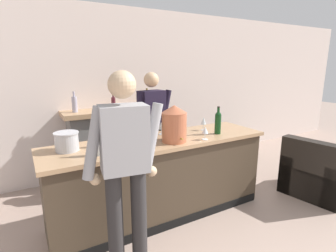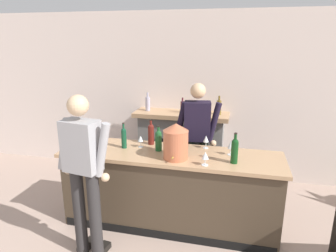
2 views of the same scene
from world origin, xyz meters
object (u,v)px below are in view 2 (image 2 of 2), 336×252
at_px(fireplace_stone, 181,145).
at_px(wine_bottle_rose_blush, 235,150).
at_px(ice_bucket_steel, 96,137).
at_px(wine_bottle_cabernet_heavy, 103,143).
at_px(wine_bottle_chardonnay_pale, 159,139).
at_px(wine_bottle_riesling_slim, 124,137).
at_px(wine_glass_front_left, 205,156).
at_px(wine_glass_front_right, 182,140).
at_px(wine_bottle_burgundy_dark, 151,133).
at_px(wine_glass_mid_counter, 141,139).
at_px(wine_glass_near_bucket, 231,145).
at_px(copper_dispenser, 176,141).
at_px(person_bartender, 197,138).
at_px(wine_glass_back_row, 206,139).
at_px(person_customer, 84,172).

xyz_separation_m(fireplace_stone, wine_bottle_rose_blush, (0.89, -1.51, 0.55)).
bearing_deg(ice_bucket_steel, fireplace_stone, 54.93).
height_order(ice_bucket_steel, wine_bottle_cabernet_heavy, wine_bottle_cabernet_heavy).
height_order(fireplace_stone, wine_bottle_chardonnay_pale, fireplace_stone).
bearing_deg(wine_bottle_riesling_slim, wine_glass_front_left, -16.24).
distance_m(ice_bucket_steel, wine_bottle_chardonnay_pale, 0.87).
height_order(wine_bottle_chardonnay_pale, wine_glass_front_right, wine_bottle_chardonnay_pale).
xyz_separation_m(fireplace_stone, wine_bottle_burgundy_dark, (-0.19, -1.12, 0.54)).
relative_size(ice_bucket_steel, wine_bottle_riesling_slim, 0.75).
relative_size(fireplace_stone, wine_glass_mid_counter, 10.09).
bearing_deg(wine_bottle_burgundy_dark, wine_bottle_chardonnay_pale, -52.38).
height_order(wine_bottle_chardonnay_pale, wine_glass_front_left, wine_bottle_chardonnay_pale).
xyz_separation_m(wine_glass_front_left, wine_glass_near_bucket, (0.26, 0.37, 0.02)).
relative_size(wine_bottle_burgundy_dark, wine_bottle_riesling_slim, 1.02).
xyz_separation_m(copper_dispenser, wine_bottle_riesling_slim, (-0.71, 0.19, -0.07)).
relative_size(wine_bottle_burgundy_dark, wine_glass_near_bucket, 1.89).
bearing_deg(ice_bucket_steel, person_bartender, 24.78).
distance_m(fireplace_stone, person_bartender, 0.87).
bearing_deg(wine_glass_back_row, wine_glass_front_left, -84.43).
distance_m(wine_bottle_cabernet_heavy, wine_glass_front_right, 0.98).
bearing_deg(wine_glass_near_bucket, wine_bottle_cabernet_heavy, -168.76).
height_order(fireplace_stone, wine_bottle_rose_blush, fireplace_stone).
bearing_deg(wine_glass_front_left, wine_bottle_burgundy_dark, 145.84).
height_order(person_customer, wine_bottle_cabernet_heavy, person_customer).
height_order(wine_bottle_burgundy_dark, wine_glass_back_row, wine_bottle_burgundy_dark).
bearing_deg(wine_glass_near_bucket, person_bartender, 130.03).
xyz_separation_m(fireplace_stone, wine_bottle_riesling_slim, (-0.48, -1.34, 0.53)).
height_order(person_bartender, ice_bucket_steel, person_bartender).
relative_size(wine_bottle_rose_blush, wine_glass_front_right, 2.21).
height_order(fireplace_stone, wine_bottle_cabernet_heavy, fireplace_stone).
xyz_separation_m(copper_dispenser, wine_glass_back_row, (0.30, 0.42, -0.09)).
height_order(person_bartender, wine_bottle_rose_blush, person_bartender).
height_order(fireplace_stone, ice_bucket_steel, fireplace_stone).
xyz_separation_m(person_customer, wine_glass_front_right, (0.84, 0.96, 0.09)).
xyz_separation_m(wine_bottle_riesling_slim, wine_glass_near_bucket, (1.32, 0.06, -0.02)).
relative_size(person_bartender, wine_glass_front_right, 10.92).
height_order(wine_bottle_cabernet_heavy, wine_glass_front_right, wine_bottle_cabernet_heavy).
bearing_deg(person_bartender, wine_bottle_burgundy_dark, -141.83).
xyz_separation_m(wine_bottle_riesling_slim, wine_glass_front_right, (0.72, 0.15, -0.03)).
height_order(copper_dispenser, wine_bottle_burgundy_dark, copper_dispenser).
bearing_deg(person_bartender, person_customer, -123.25).
bearing_deg(wine_bottle_cabernet_heavy, wine_bottle_burgundy_dark, 43.43).
height_order(fireplace_stone, person_customer, person_customer).
distance_m(wine_glass_back_row, wine_glass_near_bucket, 0.35).
height_order(person_customer, wine_bottle_burgundy_dark, person_customer).
relative_size(wine_bottle_riesling_slim, wine_glass_front_right, 2.07).
distance_m(wine_glass_front_left, wine_glass_mid_counter, 0.94).
bearing_deg(wine_glass_back_row, wine_bottle_cabernet_heavy, -158.79).
relative_size(fireplace_stone, wine_bottle_cabernet_heavy, 5.30).
xyz_separation_m(wine_bottle_chardonnay_pale, wine_bottle_burgundy_dark, (-0.16, 0.20, 0.01)).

